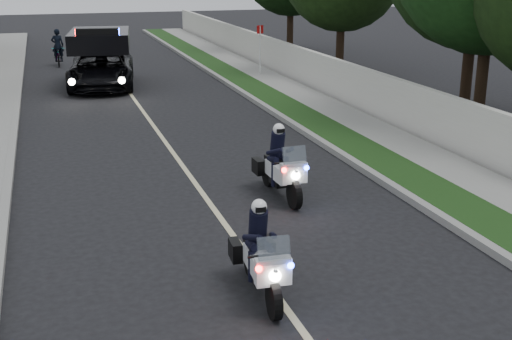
{
  "coord_description": "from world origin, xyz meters",
  "views": [
    {
      "loc": [
        -3.07,
        -9.71,
        4.88
      ],
      "look_at": [
        0.68,
        2.11,
        1.0
      ],
      "focal_mm": 46.82,
      "sensor_mm": 36.0,
      "label": 1
    }
  ],
  "objects": [
    {
      "name": "cyclist",
      "position": [
        -2.37,
        24.46,
        0.0
      ],
      "size": [
        0.6,
        0.42,
        1.58
      ],
      "primitive_type": "imported",
      "rotation": [
        0.0,
        0.0,
        3.06
      ],
      "color": "black",
      "rests_on": "ground"
    },
    {
      "name": "lane_marking",
      "position": [
        0.0,
        10.0,
        0.0
      ],
      "size": [
        0.12,
        50.0,
        0.01
      ],
      "primitive_type": "cube",
      "color": "#BFB78C",
      "rests_on": "ground"
    },
    {
      "name": "curb_right",
      "position": [
        4.1,
        10.0,
        0.07
      ],
      "size": [
        0.2,
        60.0,
        0.15
      ],
      "primitive_type": "cube",
      "color": "gray",
      "rests_on": "ground"
    },
    {
      "name": "bicycle",
      "position": [
        -2.37,
        24.46,
        0.0
      ],
      "size": [
        0.65,
        1.77,
        0.92
      ],
      "primitive_type": "imported",
      "rotation": [
        0.0,
        0.0,
        -0.02
      ],
      "color": "black",
      "rests_on": "ground"
    },
    {
      "name": "ground",
      "position": [
        0.0,
        0.0,
        0.0
      ],
      "size": [
        120.0,
        120.0,
        0.0
      ],
      "primitive_type": "plane",
      "color": "black",
      "rests_on": "ground"
    },
    {
      "name": "tree_right_c",
      "position": [
        10.13,
        8.98,
        0.0
      ],
      "size": [
        6.47,
        6.47,
        9.87
      ],
      "primitive_type": null,
      "rotation": [
        0.0,
        0.0,
        -0.1
      ],
      "color": "#173210",
      "rests_on": "ground"
    },
    {
      "name": "police_suv",
      "position": [
        -0.88,
        17.87,
        0.0
      ],
      "size": [
        3.19,
        5.68,
        2.62
      ],
      "primitive_type": "imported",
      "rotation": [
        0.0,
        0.0,
        -0.13
      ],
      "color": "black",
      "rests_on": "ground"
    },
    {
      "name": "tree_right_e",
      "position": [
        10.21,
        25.85,
        0.0
      ],
      "size": [
        7.17,
        7.17,
        9.2
      ],
      "primitive_type": null,
      "rotation": [
        0.0,
        0.0,
        -0.38
      ],
      "color": "black",
      "rests_on": "ground"
    },
    {
      "name": "tree_right_d",
      "position": [
        9.64,
        17.9,
        0.0
      ],
      "size": [
        6.73,
        6.73,
        8.8
      ],
      "primitive_type": null,
      "rotation": [
        0.0,
        0.0,
        0.34
      ],
      "color": "#1D3812",
      "rests_on": "ground"
    },
    {
      "name": "police_moto_left",
      "position": [
        -0.21,
        -0.95,
        0.0
      ],
      "size": [
        0.74,
        1.81,
        1.51
      ],
      "primitive_type": null,
      "rotation": [
        0.0,
        0.0,
        -0.07
      ],
      "color": "silver",
      "rests_on": "ground"
    },
    {
      "name": "sidewalk_right",
      "position": [
        6.1,
        10.0,
        0.08
      ],
      "size": [
        1.4,
        60.0,
        0.16
      ],
      "primitive_type": "cube",
      "color": "gray",
      "rests_on": "ground"
    },
    {
      "name": "sign_post",
      "position": [
        6.0,
        18.29,
        0.0
      ],
      "size": [
        0.48,
        0.48,
        2.32
      ],
      "primitive_type": null,
      "rotation": [
        0.0,
        0.0,
        0.4
      ],
      "color": "#B0130C",
      "rests_on": "ground"
    },
    {
      "name": "property_wall",
      "position": [
        7.1,
        10.0,
        0.75
      ],
      "size": [
        0.22,
        60.0,
        1.5
      ],
      "primitive_type": "cube",
      "color": "beige",
      "rests_on": "ground"
    },
    {
      "name": "police_moto_right",
      "position": [
        1.57,
        3.17,
        0.0
      ],
      "size": [
        0.7,
        1.9,
        1.6
      ],
      "primitive_type": null,
      "rotation": [
        0.0,
        0.0,
        0.02
      ],
      "color": "silver",
      "rests_on": "ground"
    },
    {
      "name": "curb_left",
      "position": [
        -4.1,
        10.0,
        0.07
      ],
      "size": [
        0.2,
        60.0,
        0.15
      ],
      "primitive_type": "cube",
      "color": "gray",
      "rests_on": "ground"
    },
    {
      "name": "grass_verge",
      "position": [
        4.8,
        10.0,
        0.08
      ],
      "size": [
        1.2,
        60.0,
        0.16
      ],
      "primitive_type": "cube",
      "color": "#193814",
      "rests_on": "ground"
    },
    {
      "name": "tree_right_b",
      "position": [
        9.77,
        7.7,
        0.0
      ],
      "size": [
        7.48,
        7.48,
        9.97
      ],
      "primitive_type": null,
      "rotation": [
        0.0,
        0.0,
        -0.3
      ],
      "color": "#194015",
      "rests_on": "ground"
    }
  ]
}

